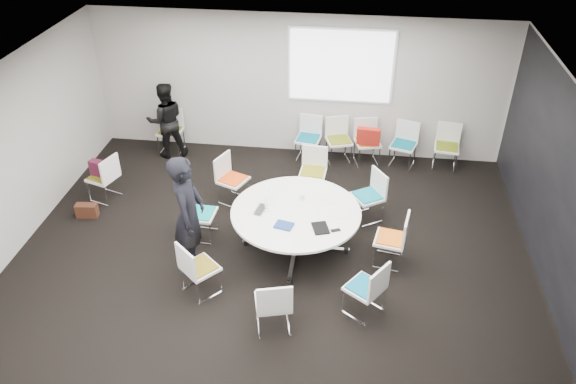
# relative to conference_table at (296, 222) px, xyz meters

# --- Properties ---
(room_shell) EXTENTS (8.08, 7.08, 2.88)m
(room_shell) POSITION_rel_conference_table_xyz_m (-0.24, -0.31, 0.89)
(room_shell) COLOR black
(room_shell) RESTS_ON ground
(conference_table) EXTENTS (1.98, 1.98, 0.73)m
(conference_table) POSITION_rel_conference_table_xyz_m (0.00, 0.00, 0.00)
(conference_table) COLOR silver
(conference_table) RESTS_ON ground
(projection_screen) EXTENTS (1.90, 0.03, 1.35)m
(projection_screen) POSITION_rel_conference_table_xyz_m (0.47, 3.15, 1.34)
(projection_screen) COLOR white
(projection_screen) RESTS_ON room_shell
(chair_ring_a) EXTENTS (0.52, 0.53, 0.88)m
(chair_ring_a) POSITION_rel_conference_table_xyz_m (1.45, -0.15, -0.24)
(chair_ring_a) COLOR silver
(chair_ring_a) RESTS_ON ground
(chair_ring_b) EXTENTS (0.63, 0.63, 0.88)m
(chair_ring_b) POSITION_rel_conference_table_xyz_m (1.10, 0.96, -0.24)
(chair_ring_b) COLOR silver
(chair_ring_b) RESTS_ON ground
(chair_ring_c) EXTENTS (0.49, 0.48, 0.88)m
(chair_ring_c) POSITION_rel_conference_table_xyz_m (0.12, 1.61, -0.24)
(chair_ring_c) COLOR silver
(chair_ring_c) RESTS_ON ground
(chair_ring_d) EXTENTS (0.59, 0.60, 0.88)m
(chair_ring_d) POSITION_rel_conference_table_xyz_m (-1.25, 1.19, -0.24)
(chair_ring_d) COLOR silver
(chair_ring_d) RESTS_ON ground
(chair_ring_e) EXTENTS (0.47, 0.48, 0.88)m
(chair_ring_e) POSITION_rel_conference_table_xyz_m (-1.55, 0.12, -0.24)
(chair_ring_e) COLOR silver
(chair_ring_e) RESTS_ON ground
(chair_ring_f) EXTENTS (0.64, 0.64, 0.88)m
(chair_ring_f) POSITION_rel_conference_table_xyz_m (-1.23, -1.15, -0.24)
(chair_ring_f) COLOR silver
(chair_ring_f) RESTS_ON ground
(chair_ring_g) EXTENTS (0.56, 0.55, 0.88)m
(chair_ring_g) POSITION_rel_conference_table_xyz_m (-0.10, -1.69, -0.24)
(chair_ring_g) COLOR silver
(chair_ring_g) RESTS_ON ground
(chair_ring_h) EXTENTS (0.63, 0.63, 0.88)m
(chair_ring_h) POSITION_rel_conference_table_xyz_m (1.09, -1.25, -0.24)
(chair_ring_h) COLOR silver
(chair_ring_h) RESTS_ON ground
(chair_back_a) EXTENTS (0.52, 0.51, 0.88)m
(chair_back_a) POSITION_rel_conference_table_xyz_m (-0.08, 2.86, -0.24)
(chair_back_a) COLOR silver
(chair_back_a) RESTS_ON ground
(chair_back_b) EXTENTS (0.58, 0.57, 0.88)m
(chair_back_b) POSITION_rel_conference_table_xyz_m (0.52, 2.86, -0.24)
(chair_back_b) COLOR silver
(chair_back_b) RESTS_ON ground
(chair_back_c) EXTENTS (0.56, 0.55, 0.88)m
(chair_back_c) POSITION_rel_conference_table_xyz_m (1.07, 2.86, -0.24)
(chair_back_c) COLOR silver
(chair_back_c) RESTS_ON ground
(chair_back_d) EXTENTS (0.58, 0.57, 0.88)m
(chair_back_d) POSITION_rel_conference_table_xyz_m (1.77, 2.84, -0.24)
(chair_back_d) COLOR silver
(chair_back_d) RESTS_ON ground
(chair_back_e) EXTENTS (0.51, 0.50, 0.88)m
(chair_back_e) POSITION_rel_conference_table_xyz_m (2.59, 2.86, -0.24)
(chair_back_e) COLOR silver
(chair_back_e) RESTS_ON ground
(chair_spare_left) EXTENTS (0.57, 0.58, 0.88)m
(chair_spare_left) POSITION_rel_conference_table_xyz_m (-3.52, 0.97, -0.24)
(chair_spare_left) COLOR silver
(chair_spare_left) RESTS_ON ground
(chair_person_back) EXTENTS (0.48, 0.47, 0.88)m
(chair_person_back) POSITION_rel_conference_table_xyz_m (-2.88, 2.83, -0.24)
(chair_person_back) COLOR silver
(chair_person_back) RESTS_ON ground
(person_main) EXTENTS (0.50, 0.72, 1.90)m
(person_main) POSITION_rel_conference_table_xyz_m (-1.48, -0.61, 0.44)
(person_main) COLOR black
(person_main) RESTS_ON ground
(person_back) EXTENTS (0.92, 0.84, 1.54)m
(person_back) POSITION_rel_conference_table_xyz_m (-2.88, 2.66, 0.26)
(person_back) COLOR black
(person_back) RESTS_ON ground
(laptop) EXTENTS (0.24, 0.33, 0.02)m
(laptop) POSITION_rel_conference_table_xyz_m (-0.49, -0.06, 0.23)
(laptop) COLOR #333338
(laptop) RESTS_ON conference_table
(laptop_lid) EXTENTS (0.03, 0.30, 0.22)m
(laptop_lid) POSITION_rel_conference_table_xyz_m (-0.47, 0.15, 0.35)
(laptop_lid) COLOR silver
(laptop_lid) RESTS_ON conference_table
(notebook_black) EXTENTS (0.30, 0.35, 0.02)m
(notebook_black) POSITION_rel_conference_table_xyz_m (0.41, -0.39, 0.23)
(notebook_black) COLOR black
(notebook_black) RESTS_ON conference_table
(tablet_folio) EXTENTS (0.30, 0.26, 0.03)m
(tablet_folio) POSITION_rel_conference_table_xyz_m (-0.13, -0.40, 0.23)
(tablet_folio) COLOR navy
(tablet_folio) RESTS_ON conference_table
(papers_right) EXTENTS (0.36, 0.32, 0.00)m
(papers_right) POSITION_rel_conference_table_xyz_m (0.43, 0.32, 0.22)
(papers_right) COLOR silver
(papers_right) RESTS_ON conference_table
(papers_front) EXTENTS (0.33, 0.26, 0.00)m
(papers_front) POSITION_rel_conference_table_xyz_m (0.63, -0.03, 0.22)
(papers_front) COLOR white
(papers_front) RESTS_ON conference_table
(cup) EXTENTS (0.08, 0.08, 0.09)m
(cup) POSITION_rel_conference_table_xyz_m (0.06, 0.33, 0.26)
(cup) COLOR white
(cup) RESTS_ON conference_table
(phone) EXTENTS (0.16, 0.12, 0.01)m
(phone) POSITION_rel_conference_table_xyz_m (0.63, -0.41, 0.22)
(phone) COLOR black
(phone) RESTS_ON conference_table
(maroon_bag) EXTENTS (0.42, 0.23, 0.28)m
(maroon_bag) POSITION_rel_conference_table_xyz_m (-3.53, 0.98, 0.11)
(maroon_bag) COLOR #49132A
(maroon_bag) RESTS_ON chair_spare_left
(brown_bag) EXTENTS (0.37, 0.19, 0.24)m
(brown_bag) POSITION_rel_conference_table_xyz_m (-3.64, 0.41, -0.39)
(brown_bag) COLOR #3D1E13
(brown_bag) RESTS_ON ground
(red_jacket) EXTENTS (0.45, 0.20, 0.36)m
(red_jacket) POSITION_rel_conference_table_xyz_m (1.08, 2.63, 0.19)
(red_jacket) COLOR #AC1F15
(red_jacket) RESTS_ON chair_back_c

